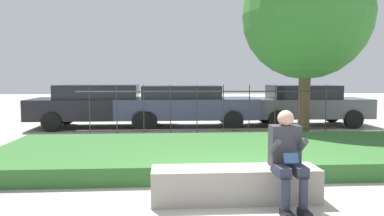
{
  "coord_description": "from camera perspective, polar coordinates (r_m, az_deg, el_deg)",
  "views": [
    {
      "loc": [
        -1.13,
        -4.94,
        1.71
      ],
      "look_at": [
        -0.54,
        3.74,
        0.95
      ],
      "focal_mm": 35.0,
      "sensor_mm": 36.0,
      "label": 1
    }
  ],
  "objects": [
    {
      "name": "ground_plane",
      "position": [
        5.35,
        8.79,
        -13.74
      ],
      "size": [
        60.0,
        60.0,
        0.0
      ],
      "primitive_type": "plane",
      "color": "#A8A399"
    },
    {
      "name": "stone_bench",
      "position": [
        5.25,
        6.58,
        -11.73
      ],
      "size": [
        2.27,
        0.54,
        0.46
      ],
      "color": "gray",
      "rests_on": "ground_plane"
    },
    {
      "name": "person_seated_reader",
      "position": [
        4.99,
        14.3,
        -6.98
      ],
      "size": [
        0.42,
        0.73,
        1.26
      ],
      "color": "black",
      "rests_on": "ground_plane"
    },
    {
      "name": "grass_berm",
      "position": [
        7.61,
        4.79,
        -6.86
      ],
      "size": [
        8.9,
        3.45,
        0.3
      ],
      "color": "#33662D",
      "rests_on": "ground_plane"
    },
    {
      "name": "iron_fence",
      "position": [
        9.79,
        2.79,
        -0.52
      ],
      "size": [
        6.9,
        0.03,
        1.47
      ],
      "color": "#332D28",
      "rests_on": "ground_plane"
    },
    {
      "name": "car_parked_center",
      "position": [
        12.43,
        -0.99,
        0.5
      ],
      "size": [
        4.63,
        1.94,
        1.38
      ],
      "rotation": [
        0.0,
        0.0,
        -0.01
      ],
      "color": "#383D56",
      "rests_on": "ground_plane"
    },
    {
      "name": "car_parked_left",
      "position": [
        12.68,
        -13.41,
        0.49
      ],
      "size": [
        4.72,
        2.02,
        1.41
      ],
      "rotation": [
        0.0,
        0.0,
        0.01
      ],
      "color": "black",
      "rests_on": "ground_plane"
    },
    {
      "name": "car_parked_right",
      "position": [
        13.38,
        16.92,
        0.57
      ],
      "size": [
        4.04,
        1.92,
        1.38
      ],
      "rotation": [
        0.0,
        0.0,
        -0.02
      ],
      "color": "#4C5156",
      "rests_on": "ground_plane"
    },
    {
      "name": "tree_behind_fence",
      "position": [
        11.36,
        17.03,
        13.39
      ],
      "size": [
        3.64,
        3.64,
        5.24
      ],
      "color": "brown",
      "rests_on": "ground_plane"
    }
  ]
}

